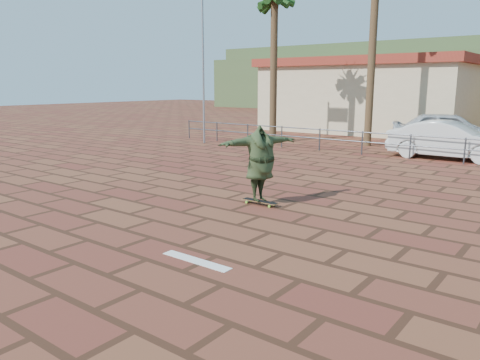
# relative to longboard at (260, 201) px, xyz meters

# --- Properties ---
(ground) EXTENTS (120.00, 120.00, 0.00)m
(ground) POSITION_rel_longboard_xyz_m (0.61, -2.54, -0.08)
(ground) COLOR brown
(ground) RESTS_ON ground
(paint_stripe) EXTENTS (1.40, 0.22, 0.01)m
(paint_stripe) POSITION_rel_longboard_xyz_m (1.31, -3.74, -0.08)
(paint_stripe) COLOR white
(paint_stripe) RESTS_ON ground
(guardrail) EXTENTS (24.06, 0.06, 1.00)m
(guardrail) POSITION_rel_longboard_xyz_m (0.61, 9.46, 0.60)
(guardrail) COLOR #47494F
(guardrail) RESTS_ON ground
(flagpole) EXTENTS (1.30, 0.10, 8.00)m
(flagpole) POSITION_rel_longboard_xyz_m (-9.27, 8.46, 4.56)
(flagpole) COLOR gray
(flagpole) RESTS_ON ground
(palm_far_left) EXTENTS (2.40, 2.40, 8.25)m
(palm_far_left) POSITION_rel_longboard_xyz_m (-6.89, 10.96, 6.75)
(palm_far_left) COLOR brown
(palm_far_left) RESTS_ON ground
(building_west) EXTENTS (12.60, 7.60, 4.50)m
(building_west) POSITION_rel_longboard_xyz_m (-5.39, 19.46, 2.20)
(building_west) COLOR beige
(building_west) RESTS_ON ground
(hill_back) EXTENTS (35.00, 14.00, 8.00)m
(hill_back) POSITION_rel_longboard_xyz_m (-21.39, 53.46, 3.92)
(hill_back) COLOR #384C28
(hill_back) RESTS_ON ground
(longboard) EXTENTS (1.00, 0.23, 0.10)m
(longboard) POSITION_rel_longboard_xyz_m (0.00, 0.00, 0.00)
(longboard) COLOR olive
(longboard) RESTS_ON ground
(skateboarder) EXTENTS (1.33, 2.37, 1.86)m
(skateboarder) POSITION_rel_longboard_xyz_m (-0.00, 0.00, 0.95)
(skateboarder) COLOR #2E3C20
(skateboarder) RESTS_ON longboard
(car_silver) EXTENTS (5.38, 3.34, 1.71)m
(car_silver) POSITION_rel_longboard_xyz_m (1.04, 13.46, 0.77)
(car_silver) COLOR #B5B9BD
(car_silver) RESTS_ON ground
(car_white) EXTENTS (4.59, 1.70, 1.50)m
(car_white) POSITION_rel_longboard_xyz_m (1.78, 10.46, 0.67)
(car_white) COLOR silver
(car_white) RESTS_ON ground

